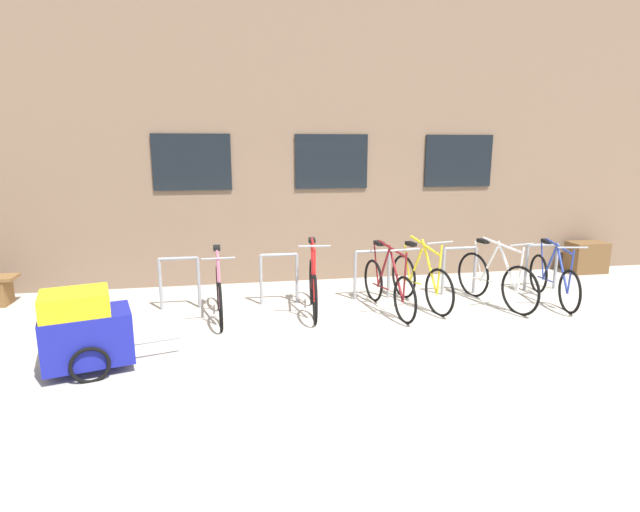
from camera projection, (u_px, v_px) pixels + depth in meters
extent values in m
plane|color=#B2ADA0|center=(381.00, 345.00, 6.17)|extent=(42.00, 42.00, 0.00)
cube|color=#7A604C|center=(306.00, 117.00, 11.44)|extent=(28.00, 5.94, 6.18)
cube|color=black|center=(192.00, 162.00, 8.35)|extent=(1.30, 0.04, 0.94)
cube|color=black|center=(332.00, 162.00, 8.77)|extent=(1.30, 0.04, 0.94)
cube|color=black|center=(459.00, 161.00, 9.18)|extent=(1.30, 0.04, 0.94)
cylinder|color=gray|center=(160.00, 285.00, 7.42)|extent=(0.05, 0.05, 0.78)
cylinder|color=gray|center=(199.00, 283.00, 7.52)|extent=(0.05, 0.05, 0.78)
cylinder|color=gray|center=(178.00, 259.00, 7.38)|extent=(0.56, 0.05, 0.05)
cylinder|color=gray|center=(261.00, 280.00, 7.68)|extent=(0.05, 0.05, 0.78)
cylinder|color=gray|center=(297.00, 278.00, 7.77)|extent=(0.05, 0.05, 0.78)
cylinder|color=gray|center=(279.00, 255.00, 7.64)|extent=(0.56, 0.05, 0.05)
cylinder|color=gray|center=(355.00, 276.00, 7.93)|extent=(0.05, 0.05, 0.78)
cylinder|color=gray|center=(389.00, 274.00, 8.03)|extent=(0.05, 0.05, 0.78)
cylinder|color=gray|center=(373.00, 251.00, 7.90)|extent=(0.56, 0.05, 0.05)
cylinder|color=gray|center=(443.00, 272.00, 8.19)|extent=(0.05, 0.05, 0.78)
cylinder|color=gray|center=(475.00, 270.00, 8.29)|extent=(0.05, 0.05, 0.78)
cylinder|color=gray|center=(461.00, 248.00, 8.16)|extent=(0.56, 0.05, 0.05)
cylinder|color=gray|center=(526.00, 268.00, 8.45)|extent=(0.05, 0.05, 0.78)
cylinder|color=gray|center=(556.00, 267.00, 8.54)|extent=(0.05, 0.05, 0.78)
cylinder|color=gray|center=(543.00, 245.00, 8.41)|extent=(0.56, 0.05, 0.05)
torus|color=black|center=(218.00, 287.00, 7.56)|extent=(0.08, 0.67, 0.67)
torus|color=black|center=(221.00, 307.00, 6.64)|extent=(0.08, 0.67, 0.67)
cylinder|color=pink|center=(219.00, 281.00, 6.83)|extent=(0.06, 0.47, 0.69)
cylinder|color=pink|center=(218.00, 274.00, 7.19)|extent=(0.05, 0.34, 0.68)
cylinder|color=pink|center=(217.00, 255.00, 6.91)|extent=(0.08, 0.74, 0.04)
cylinder|color=pink|center=(219.00, 293.00, 7.34)|extent=(0.05, 0.49, 0.07)
cylinder|color=pink|center=(217.00, 269.00, 7.41)|extent=(0.04, 0.20, 0.63)
cylinder|color=pink|center=(219.00, 284.00, 6.60)|extent=(0.03, 0.08, 0.62)
cube|color=black|center=(217.00, 248.00, 7.25)|extent=(0.11, 0.21, 0.06)
cylinder|color=gray|center=(218.00, 258.00, 6.55)|extent=(0.44, 0.05, 0.03)
torus|color=black|center=(311.00, 281.00, 7.83)|extent=(0.12, 0.70, 0.70)
torus|color=black|center=(315.00, 299.00, 6.90)|extent=(0.12, 0.70, 0.70)
cylinder|color=red|center=(314.00, 272.00, 7.08)|extent=(0.09, 0.46, 0.78)
cylinder|color=red|center=(313.00, 267.00, 7.44)|extent=(0.07, 0.33, 0.73)
cylinder|color=red|center=(313.00, 245.00, 7.15)|extent=(0.11, 0.73, 0.09)
cylinder|color=red|center=(312.00, 287.00, 7.60)|extent=(0.08, 0.48, 0.07)
cylinder|color=red|center=(312.00, 262.00, 7.67)|extent=(0.05, 0.20, 0.67)
cylinder|color=red|center=(315.00, 274.00, 6.85)|extent=(0.04, 0.08, 0.72)
cube|color=black|center=(312.00, 240.00, 7.51)|extent=(0.12, 0.21, 0.06)
cylinder|color=gray|center=(315.00, 246.00, 6.79)|extent=(0.44, 0.07, 0.03)
torus|color=black|center=(404.00, 277.00, 8.10)|extent=(0.19, 0.71, 0.71)
torus|color=black|center=(439.00, 292.00, 7.21)|extent=(0.19, 0.71, 0.71)
cylinder|color=yellow|center=(430.00, 267.00, 7.39)|extent=(0.13, 0.47, 0.77)
cylinder|color=yellow|center=(415.00, 266.00, 7.75)|extent=(0.11, 0.35, 0.61)
cylinder|color=yellow|center=(425.00, 245.00, 7.47)|extent=(0.19, 0.76, 0.19)
cylinder|color=yellow|center=(412.00, 282.00, 7.89)|extent=(0.13, 0.49, 0.07)
cylinder|color=yellow|center=(407.00, 261.00, 7.96)|extent=(0.07, 0.20, 0.55)
cylinder|color=yellow|center=(440.00, 269.00, 7.16)|extent=(0.04, 0.08, 0.70)
cube|color=black|center=(411.00, 244.00, 7.82)|extent=(0.14, 0.22, 0.06)
cylinder|color=gray|center=(440.00, 243.00, 7.10)|extent=(0.44, 0.12, 0.03)
torus|color=black|center=(473.00, 275.00, 8.16)|extent=(0.21, 0.73, 0.74)
torus|color=black|center=(520.00, 291.00, 7.25)|extent=(0.21, 0.73, 0.74)
cylinder|color=silver|center=(508.00, 267.00, 7.43)|extent=(0.15, 0.48, 0.72)
cylinder|color=silver|center=(489.00, 264.00, 7.80)|extent=(0.12, 0.36, 0.64)
cylinder|color=silver|center=(501.00, 245.00, 7.51)|extent=(0.22, 0.78, 0.12)
cylinder|color=silver|center=(484.00, 280.00, 7.94)|extent=(0.14, 0.50, 0.08)
cylinder|color=silver|center=(478.00, 259.00, 8.02)|extent=(0.07, 0.20, 0.57)
cylinder|color=silver|center=(521.00, 269.00, 7.20)|extent=(0.05, 0.08, 0.65)
cube|color=black|center=(483.00, 241.00, 7.87)|extent=(0.14, 0.22, 0.06)
cylinder|color=gray|center=(521.00, 245.00, 7.15)|extent=(0.43, 0.13, 0.03)
torus|color=black|center=(373.00, 281.00, 7.93)|extent=(0.13, 0.68, 0.68)
torus|color=black|center=(405.00, 300.00, 6.91)|extent=(0.13, 0.68, 0.68)
cylinder|color=maroon|center=(396.00, 273.00, 7.12)|extent=(0.10, 0.53, 0.74)
cylinder|color=maroon|center=(383.00, 269.00, 7.53)|extent=(0.09, 0.40, 0.68)
cylinder|color=maroon|center=(391.00, 248.00, 7.22)|extent=(0.15, 0.86, 0.10)
cylinder|color=maroon|center=(380.00, 286.00, 7.68)|extent=(0.10, 0.55, 0.07)
cylinder|color=maroon|center=(376.00, 263.00, 7.78)|extent=(0.05, 0.20, 0.62)
cylinder|color=maroon|center=(405.00, 276.00, 6.86)|extent=(0.04, 0.08, 0.68)
cube|color=black|center=(379.00, 243.00, 7.62)|extent=(0.13, 0.21, 0.06)
cylinder|color=gray|center=(405.00, 250.00, 6.80)|extent=(0.44, 0.08, 0.03)
torus|color=black|center=(538.00, 274.00, 8.39)|extent=(0.16, 0.66, 0.66)
torus|color=black|center=(570.00, 292.00, 7.34)|extent=(0.16, 0.66, 0.66)
cylinder|color=#233893|center=(562.00, 268.00, 7.56)|extent=(0.13, 0.52, 0.70)
cylinder|color=#233893|center=(549.00, 264.00, 7.99)|extent=(0.10, 0.39, 0.63)
cylinder|color=#233893|center=(559.00, 246.00, 7.68)|extent=(0.19, 0.85, 0.10)
cylinder|color=#233893|center=(545.00, 279.00, 8.13)|extent=(0.12, 0.54, 0.07)
cylinder|color=#233893|center=(542.00, 259.00, 8.25)|extent=(0.06, 0.20, 0.57)
cylinder|color=#233893|center=(571.00, 271.00, 7.30)|extent=(0.04, 0.08, 0.63)
cube|color=black|center=(546.00, 241.00, 8.09)|extent=(0.13, 0.21, 0.06)
cylinder|color=gray|center=(573.00, 248.00, 7.25)|extent=(0.44, 0.10, 0.03)
cube|color=navy|center=(88.00, 337.00, 5.39)|extent=(1.02, 0.81, 0.56)
cube|color=yellow|center=(75.00, 303.00, 5.27)|extent=(0.80, 0.72, 0.24)
torus|color=black|center=(89.00, 343.00, 5.73)|extent=(0.40, 0.14, 0.41)
torus|color=black|center=(90.00, 366.00, 5.14)|extent=(0.40, 0.14, 0.41)
cylinder|color=gray|center=(158.00, 341.00, 5.73)|extent=(0.54, 0.17, 0.03)
cube|color=brown|center=(6.00, 292.00, 7.70)|extent=(0.08, 0.36, 0.41)
cube|color=brown|center=(586.00, 257.00, 9.71)|extent=(0.70, 0.44, 0.60)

